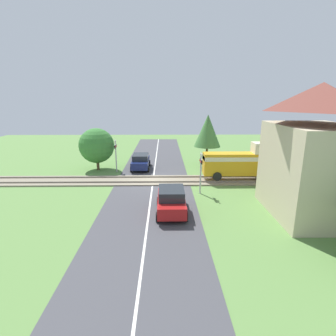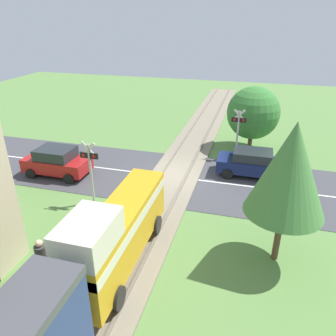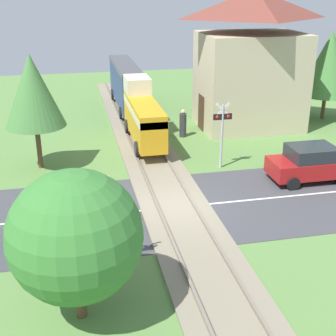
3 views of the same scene
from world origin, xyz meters
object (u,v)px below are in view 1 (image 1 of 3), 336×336
at_px(car_near_crossing, 141,161).
at_px(car_far_side, 171,200).
at_px(train, 289,160).
at_px(pedestrian_by_station, 263,181).
at_px(crossing_signal_west_approach, 116,151).
at_px(station_building, 314,154).
at_px(crossing_signal_east_approach, 201,168).

height_order(car_near_crossing, car_far_side, car_far_side).
xyz_separation_m(train, pedestrian_by_station, (2.47, -3.12, -1.13)).
xyz_separation_m(car_far_side, crossing_signal_west_approach, (-9.72, -5.19, 1.22)).
bearing_deg(car_near_crossing, crossing_signal_west_approach, -64.95).
distance_m(crossing_signal_west_approach, station_building, 17.07).
distance_m(train, crossing_signal_east_approach, 8.75).
bearing_deg(car_far_side, train, 122.17).
relative_size(car_near_crossing, pedestrian_by_station, 2.41).
height_order(car_near_crossing, pedestrian_by_station, pedestrian_by_station).
bearing_deg(pedestrian_by_station, car_far_side, -60.77).
relative_size(car_near_crossing, car_far_side, 1.05).
bearing_deg(car_far_side, car_near_crossing, -165.07).
distance_m(crossing_signal_west_approach, pedestrian_by_station, 13.81).
xyz_separation_m(train, crossing_signal_west_approach, (-3.13, -15.67, 0.20)).
height_order(car_near_crossing, crossing_signal_west_approach, crossing_signal_west_approach).
distance_m(car_far_side, pedestrian_by_station, 8.43).
bearing_deg(car_far_side, crossing_signal_east_approach, 146.24).
bearing_deg(train, car_far_side, -57.83).
bearing_deg(crossing_signal_east_approach, car_near_crossing, -144.72).
bearing_deg(train, pedestrian_by_station, -51.59).
height_order(car_far_side, crossing_signal_west_approach, crossing_signal_west_approach).
xyz_separation_m(crossing_signal_east_approach, pedestrian_by_station, (-0.66, 5.04, -1.33)).
bearing_deg(crossing_signal_west_approach, car_far_side, 28.12).
bearing_deg(crossing_signal_west_approach, pedestrian_by_station, 65.94).
bearing_deg(station_building, crossing_signal_east_approach, -121.04).
bearing_deg(pedestrian_by_station, train, 128.41).
height_order(crossing_signal_west_approach, pedestrian_by_station, crossing_signal_west_approach).
xyz_separation_m(car_near_crossing, car_far_side, (10.80, 2.88, 0.04)).
distance_m(car_near_crossing, station_building, 16.20).
relative_size(car_near_crossing, crossing_signal_east_approach, 1.20).
distance_m(car_near_crossing, crossing_signal_east_approach, 9.08).
bearing_deg(pedestrian_by_station, crossing_signal_east_approach, -82.60).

